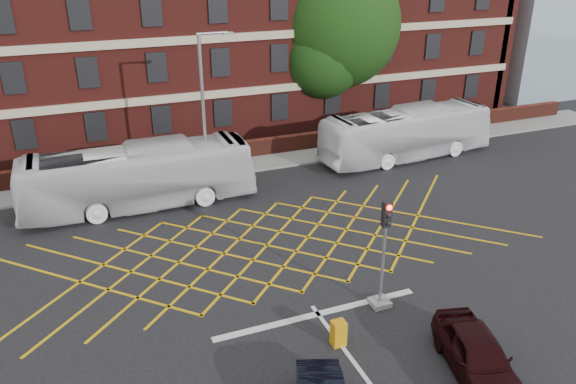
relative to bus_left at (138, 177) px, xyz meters
name	(u,v)px	position (x,y,z in m)	size (l,w,h in m)	color
ground	(283,267)	(4.61, -8.31, -1.63)	(120.00, 120.00, 0.00)	black
victorian_building	(171,15)	(4.86, 13.69, 6.21)	(51.00, 12.17, 20.40)	#561A16
boundary_wall	(206,155)	(4.61, 4.69, -1.08)	(56.00, 0.50, 1.10)	#511F15
far_pavement	(210,168)	(4.61, 3.69, -1.57)	(60.00, 3.00, 0.12)	slate
glass_block	(547,32)	(38.61, 12.69, 3.37)	(14.00, 10.00, 10.00)	#99B2BF
box_junction_hatching	(267,245)	(4.61, -6.31, -1.62)	(11.50, 0.12, 0.02)	#CC990C
stop_line	(318,314)	(4.61, -11.81, -1.62)	(8.00, 0.30, 0.02)	silver
bus_left	(138,177)	(0.00, 0.00, 0.00)	(2.73, 11.68, 3.25)	silver
bus_right	(407,134)	(16.52, 1.02, -0.04)	(2.67, 11.41, 3.18)	silver
car_maroon	(478,355)	(7.92, -16.47, -0.90)	(1.71, 4.25, 1.45)	black
deciduous_tree	(336,34)	(15.55, 9.27, 4.90)	(8.86, 8.86, 11.57)	black
traffic_light_near	(383,264)	(7.00, -12.14, 0.14)	(0.70, 0.70, 4.27)	slate
street_lamp	(207,141)	(3.74, 0.55, 1.24)	(2.25, 1.00, 8.44)	slate
utility_cabinet	(338,333)	(4.54, -13.59, -1.16)	(0.47, 0.40, 0.93)	orange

